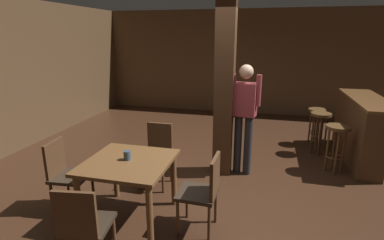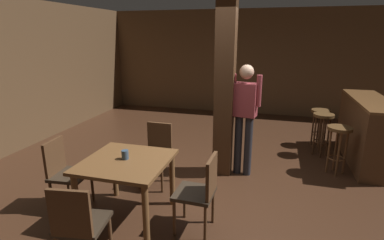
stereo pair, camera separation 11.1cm
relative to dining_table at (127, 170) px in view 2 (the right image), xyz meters
name	(u,v)px [view 2 (the right image)]	position (x,y,z in m)	size (l,w,h in m)	color
ground_plane	(220,186)	(0.92, 1.03, -0.62)	(10.80, 10.80, 0.00)	#382114
wall_back	(251,63)	(0.92, 5.53, 0.78)	(8.00, 0.10, 2.80)	brown
pillar	(225,86)	(0.87, 1.54, 0.78)	(0.28, 0.28, 2.80)	#422816
dining_table	(127,170)	(0.00, 0.00, 0.00)	(0.96, 0.96, 0.74)	brown
chair_north	(157,151)	(0.00, 0.91, -0.12)	(0.43, 0.43, 0.89)	#2D2319
chair_south	(79,223)	(-0.02, -0.90, -0.12)	(0.48, 0.48, 0.89)	#2D2319
chair_east	(201,190)	(0.90, -0.02, -0.12)	(0.43, 0.43, 0.89)	#2D2319
chair_west	(65,170)	(-0.86, -0.01, -0.12)	(0.46, 0.46, 0.89)	#2D2319
napkin_cup	(125,155)	(-0.02, 0.02, 0.17)	(0.08, 0.08, 0.11)	#33475B
standing_person	(245,113)	(1.18, 1.56, 0.38)	(0.47, 0.26, 1.72)	maroon
bar_counter	(361,130)	(3.08, 2.62, -0.06)	(0.56, 1.92, 1.10)	brown
bar_stool_near	(339,139)	(2.61, 1.96, -0.04)	(0.37, 0.37, 0.77)	#4C3319
bar_stool_mid	(323,124)	(2.47, 2.69, -0.03)	(0.35, 0.35, 0.79)	#4C3319
bar_stool_far	(320,119)	(2.49, 3.22, -0.07)	(0.36, 0.36, 0.73)	#4C3319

